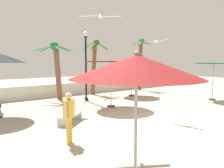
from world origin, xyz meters
The scene contains 14 objects.
ground_plane centered at (0.00, 0.00, 0.00)m, with size 56.00×56.00×0.00m, color #B2A893.
boundary_wall centered at (0.00, 9.48, 0.47)m, with size 25.20×0.30×0.94m, color silver.
patio_umbrella_0 centered at (4.20, 6.30, 2.45)m, with size 2.59×2.59×2.75m.
patio_umbrella_1 centered at (-4.89, -3.52, 2.50)m, with size 2.11×2.11×2.77m.
patio_umbrella_2 centered at (0.48, 4.02, 2.48)m, with size 2.93×2.93×2.70m.
patio_umbrella_3 centered at (7.21, 1.60, 2.33)m, with size 2.25×2.25×2.63m.
palm_tree_0 centered at (-0.87, 8.25, 2.50)m, with size 2.63×2.62×3.90m.
palm_tree_2 centered at (7.37, 8.51, 2.84)m, with size 1.89×1.87×4.65m.
palm_tree_3 centered at (2.50, 8.68, 2.66)m, with size 2.17×2.21×4.29m.
lamp_post_1 centered at (0.38, 6.53, 2.56)m, with size 0.33×0.33×4.48m.
lounge_chair_0 centered at (-2.76, 2.58, 0.39)m, with size 1.81×1.62×0.84m.
guest_0 centered at (-4.11, 0.29, 0.99)m, with size 0.46×0.41×1.63m.
seagull_0 centered at (-3.07, 0.03, 4.05)m, with size 1.27×0.80×0.14m.
seagull_1 centered at (0.78, 1.02, 3.52)m, with size 0.41×1.20×0.15m.
Camera 1 is at (-7.37, -6.07, 2.62)m, focal length 36.38 mm.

